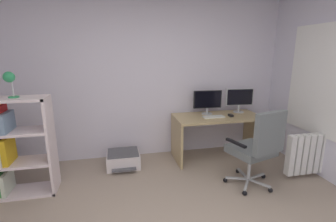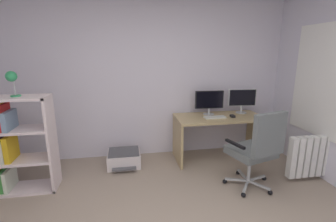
# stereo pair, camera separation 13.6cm
# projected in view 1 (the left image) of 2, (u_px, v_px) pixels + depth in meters

# --- Properties ---
(wall_back) EXTENTS (4.63, 0.10, 2.60)m
(wall_back) POSITION_uv_depth(u_px,v_px,m) (145.00, 79.00, 3.94)
(wall_back) COLOR silver
(wall_back) RESTS_ON ground
(window_pane) EXTENTS (0.01, 1.42, 1.45)m
(window_pane) POSITION_uv_depth(u_px,v_px,m) (333.00, 82.00, 3.15)
(window_pane) COLOR white
(window_frame) EXTENTS (0.02, 1.50, 1.53)m
(window_frame) POSITION_uv_depth(u_px,v_px,m) (332.00, 82.00, 3.15)
(window_frame) COLOR white
(desk) EXTENTS (1.41, 0.67, 0.72)m
(desk) POSITION_uv_depth(u_px,v_px,m) (217.00, 127.00, 3.94)
(desk) COLOR tan
(desk) RESTS_ON ground
(monitor_main) EXTENTS (0.47, 0.18, 0.40)m
(monitor_main) POSITION_uv_depth(u_px,v_px,m) (208.00, 100.00, 3.96)
(monitor_main) COLOR #B2B5B7
(monitor_main) RESTS_ON desk
(monitor_secondary) EXTENTS (0.48, 0.18, 0.41)m
(monitor_secondary) POSITION_uv_depth(u_px,v_px,m) (239.00, 98.00, 4.07)
(monitor_secondary) COLOR #B2B5B7
(monitor_secondary) RESTS_ON desk
(keyboard) EXTENTS (0.34, 0.14, 0.02)m
(keyboard) POSITION_uv_depth(u_px,v_px,m) (214.00, 117.00, 3.80)
(keyboard) COLOR silver
(keyboard) RESTS_ON desk
(computer_mouse) EXTENTS (0.06, 0.10, 0.03)m
(computer_mouse) POSITION_uv_depth(u_px,v_px,m) (231.00, 115.00, 3.86)
(computer_mouse) COLOR black
(computer_mouse) RESTS_ON desk
(office_chair) EXTENTS (0.66, 0.68, 1.06)m
(office_chair) POSITION_uv_depth(u_px,v_px,m) (258.00, 146.00, 3.01)
(office_chair) COLOR #B7BABC
(office_chair) RESTS_ON ground
(bookshelf) EXTENTS (0.81, 0.36, 1.22)m
(bookshelf) POSITION_uv_depth(u_px,v_px,m) (8.00, 148.00, 2.86)
(bookshelf) COLOR silver
(bookshelf) RESTS_ON ground
(desk_lamp) EXTENTS (0.13, 0.12, 0.30)m
(desk_lamp) POSITION_uv_depth(u_px,v_px,m) (9.00, 79.00, 2.70)
(desk_lamp) COLOR #2A9154
(desk_lamp) RESTS_ON bookshelf
(printer) EXTENTS (0.50, 0.50, 0.24)m
(printer) POSITION_uv_depth(u_px,v_px,m) (123.00, 159.00, 3.71)
(printer) COLOR silver
(printer) RESTS_ON ground
(radiator) EXTENTS (0.89, 0.10, 0.58)m
(radiator) POSITION_uv_depth(u_px,v_px,m) (315.00, 153.00, 3.37)
(radiator) COLOR white
(radiator) RESTS_ON ground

